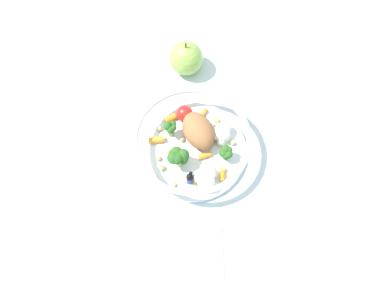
% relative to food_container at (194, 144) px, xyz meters
% --- Properties ---
extents(ground_plane, '(2.40, 2.40, 0.00)m').
position_rel_food_container_xyz_m(ground_plane, '(-0.01, -0.02, -0.03)').
color(ground_plane, silver).
extents(food_container, '(0.22, 0.22, 0.06)m').
position_rel_food_container_xyz_m(food_container, '(0.00, 0.00, 0.00)').
color(food_container, white).
rests_on(food_container, ground_plane).
extents(loose_apple, '(0.07, 0.07, 0.08)m').
position_rel_food_container_xyz_m(loose_apple, '(-0.10, 0.17, 0.00)').
color(loose_apple, '#8CB74C').
rests_on(loose_apple, ground_plane).
extents(folded_napkin, '(0.14, 0.14, 0.01)m').
position_rel_food_container_xyz_m(folded_napkin, '(0.08, -0.18, -0.03)').
color(folded_napkin, white).
rests_on(folded_napkin, ground_plane).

